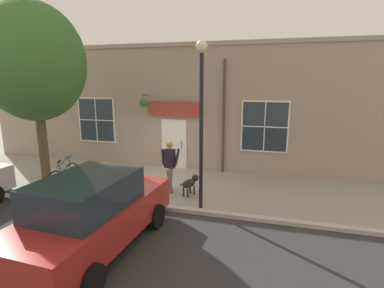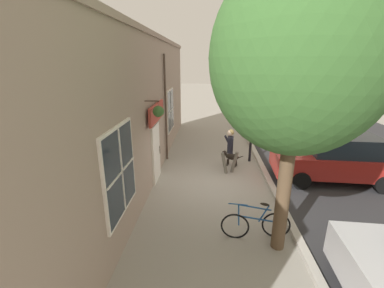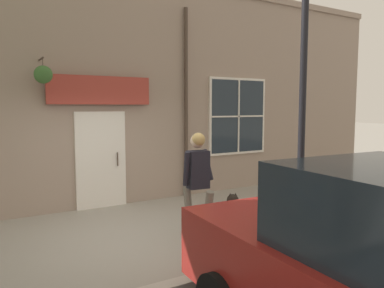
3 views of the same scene
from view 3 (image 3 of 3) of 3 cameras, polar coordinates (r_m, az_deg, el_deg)
The scene contains 5 objects.
ground_plane at distance 6.53m, azimuth -10.25°, elevation -14.08°, with size 90.00×90.00×0.00m, color gray.
storefront_facade at distance 8.40m, azimuth -16.16°, elevation 8.18°, with size 0.95×18.00×5.20m.
pedestrian_walking at distance 6.20m, azimuth 0.91°, elevation -4.69°, with size 0.72×0.58×1.78m.
dog_on_leash at distance 6.68m, azimuth 6.83°, elevation -9.87°, with size 0.93×0.49×0.65m.
street_lamp at distance 6.23m, azimuth 16.72°, elevation 14.00°, with size 0.32×0.32×4.78m.
Camera 3 is at (5.77, -2.13, 2.20)m, focal length 35.00 mm.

